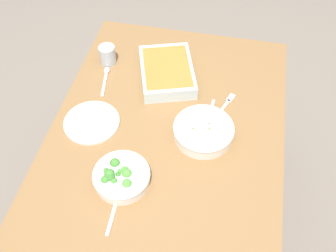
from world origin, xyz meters
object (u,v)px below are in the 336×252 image
object	(u,v)px
stew_bowl	(203,131)
spoon_by_stew	(208,120)
broccoli_bowl	(121,176)
baking_dish	(167,71)
drink_cup	(108,56)
spoon_spare	(106,77)
fork_on_table	(225,106)
side_plate	(92,122)
spoon_by_broccoli	(116,204)

from	to	relation	value
stew_bowl	spoon_by_stew	distance (m)	0.08
broccoli_bowl	spoon_by_stew	world-z (taller)	broccoli_bowl
baking_dish	drink_cup	bearing A→B (deg)	81.60
spoon_spare	fork_on_table	distance (m)	0.53
fork_on_table	side_plate	bearing A→B (deg)	111.34
stew_bowl	spoon_spare	xyz separation A→B (m)	(0.23, 0.46, -0.03)
side_plate	spoon_spare	xyz separation A→B (m)	(0.26, 0.02, -0.00)
stew_bowl	broccoli_bowl	world-z (taller)	broccoli_bowl
side_plate	spoon_by_stew	world-z (taller)	side_plate
drink_cup	spoon_by_stew	distance (m)	0.55
broccoli_bowl	spoon_by_broccoli	xyz separation A→B (m)	(-0.09, -0.01, -0.03)
spoon_by_broccoli	spoon_spare	distance (m)	0.62
stew_bowl	baking_dish	xyz separation A→B (m)	(0.29, 0.20, 0.00)
spoon_by_broccoli	spoon_by_stew	bearing A→B (deg)	-30.43
baking_dish	spoon_spare	world-z (taller)	baking_dish
side_plate	spoon_spare	distance (m)	0.26
drink_cup	spoon_by_stew	world-z (taller)	drink_cup
stew_bowl	spoon_by_stew	size ratio (longest dim) A/B	1.32
spoon_by_stew	spoon_spare	bearing A→B (deg)	72.08
fork_on_table	drink_cup	bearing A→B (deg)	73.61
side_plate	spoon_by_stew	xyz separation A→B (m)	(0.11, -0.45, -0.00)
broccoli_bowl	fork_on_table	size ratio (longest dim) A/B	1.17
broccoli_bowl	drink_cup	size ratio (longest dim) A/B	2.37
broccoli_bowl	baking_dish	world-z (taller)	broccoli_bowl
side_plate	spoon_by_broccoli	world-z (taller)	side_plate
drink_cup	spoon_spare	bearing A→B (deg)	-170.03
side_plate	broccoli_bowl	bearing A→B (deg)	-140.63
stew_bowl	spoon_spare	distance (m)	0.52
spoon_spare	fork_on_table	size ratio (longest dim) A/B	1.02
broccoli_bowl	baking_dish	distance (m)	0.55
stew_bowl	side_plate	xyz separation A→B (m)	(-0.03, 0.44, -0.03)
spoon_by_stew	spoon_spare	xyz separation A→B (m)	(0.15, 0.47, 0.00)
baking_dish	side_plate	world-z (taller)	baking_dish
broccoli_bowl	stew_bowl	bearing A→B (deg)	-44.34
fork_on_table	spoon_by_broccoli	bearing A→B (deg)	149.11
baking_dish	spoon_by_broccoli	size ratio (longest dim) A/B	2.01
baking_dish	side_plate	size ratio (longest dim) A/B	1.61
broccoli_bowl	side_plate	xyz separation A→B (m)	(0.23, 0.19, -0.02)
stew_bowl	spoon_by_stew	bearing A→B (deg)	-5.12
side_plate	fork_on_table	xyz separation A→B (m)	(0.20, -0.50, -0.00)
stew_bowl	fork_on_table	world-z (taller)	stew_bowl
broccoli_bowl	spoon_by_stew	distance (m)	0.42
baking_dish	drink_cup	size ratio (longest dim) A/B	4.16
baking_dish	spoon_by_broccoli	distance (m)	0.64
baking_dish	drink_cup	world-z (taller)	drink_cup
stew_bowl	fork_on_table	xyz separation A→B (m)	(0.17, -0.07, -0.03)
baking_dish	stew_bowl	bearing A→B (deg)	-145.22
spoon_spare	spoon_by_stew	bearing A→B (deg)	-107.92
drink_cup	spoon_spare	distance (m)	0.11
stew_bowl	broccoli_bowl	xyz separation A→B (m)	(-0.26, 0.25, -0.00)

